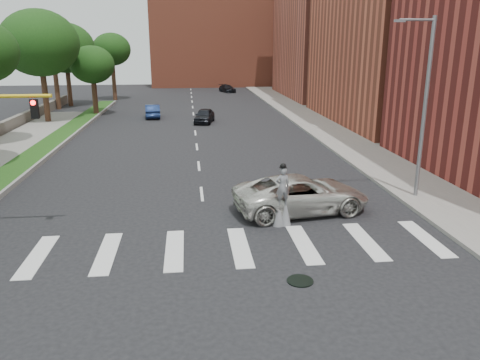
{
  "coord_description": "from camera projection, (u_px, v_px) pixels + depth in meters",
  "views": [
    {
      "loc": [
        -0.59,
        -15.9,
        7.72
      ],
      "look_at": [
        1.69,
        4.62,
        1.7
      ],
      "focal_mm": 35.0,
      "sensor_mm": 36.0,
      "label": 1
    }
  ],
  "objects": [
    {
      "name": "ground_plane",
      "position": [
        209.0,
        260.0,
        17.4
      ],
      "size": [
        160.0,
        160.0,
        0.0
      ],
      "primitive_type": "plane",
      "color": "black",
      "rests_on": "ground"
    },
    {
      "name": "grass_median",
      "position": [
        44.0,
        149.0,
        35.22
      ],
      "size": [
        2.0,
        60.0,
        0.25
      ],
      "primitive_type": "cube",
      "color": "#194012",
      "rests_on": "ground"
    },
    {
      "name": "median_curb",
      "position": [
        58.0,
        148.0,
        35.33
      ],
      "size": [
        0.2,
        60.0,
        0.28
      ],
      "primitive_type": "cube",
      "color": "gray",
      "rests_on": "ground"
    },
    {
      "name": "sidewalk_right",
      "position": [
        333.0,
        131.0,
        42.55
      ],
      "size": [
        5.0,
        90.0,
        0.18
      ],
      "primitive_type": "cube",
      "color": "gray",
      "rests_on": "ground"
    },
    {
      "name": "manhole",
      "position": [
        300.0,
        281.0,
        15.8
      ],
      "size": [
        0.9,
        0.9,
        0.04
      ],
      "primitive_type": "cylinder",
      "color": "black",
      "rests_on": "ground"
    },
    {
      "name": "building_far",
      "position": [
        340.0,
        28.0,
        68.45
      ],
      "size": [
        16.0,
        22.0,
        20.0
      ],
      "primitive_type": "cube",
      "color": "#AE5340",
      "rests_on": "ground"
    },
    {
      "name": "building_backdrop",
      "position": [
        220.0,
        37.0,
        89.94
      ],
      "size": [
        26.0,
        14.0,
        18.0
      ],
      "primitive_type": "cube",
      "color": "#AD4E36",
      "rests_on": "ground"
    },
    {
      "name": "streetlight",
      "position": [
        423.0,
        104.0,
        22.9
      ],
      "size": [
        2.05,
        0.2,
        9.0
      ],
      "color": "slate",
      "rests_on": "ground"
    },
    {
      "name": "stilt_performer",
      "position": [
        282.0,
        202.0,
        20.42
      ],
      "size": [
        0.84,
        0.57,
        2.83
      ],
      "rotation": [
        0.0,
        0.0,
        3.29
      ],
      "color": "#382216",
      "rests_on": "ground"
    },
    {
      "name": "suv_crossing",
      "position": [
        301.0,
        194.0,
        22.11
      ],
      "size": [
        6.78,
        3.91,
        1.78
      ],
      "primitive_type": "imported",
      "rotation": [
        0.0,
        0.0,
        1.73
      ],
      "color": "silver",
      "rests_on": "ground"
    },
    {
      "name": "car_near",
      "position": [
        204.0,
        116.0,
        47.42
      ],
      "size": [
        2.52,
        4.46,
        1.43
      ],
      "primitive_type": "imported",
      "rotation": [
        0.0,
        0.0,
        -0.21
      ],
      "color": "black",
      "rests_on": "ground"
    },
    {
      "name": "car_mid",
      "position": [
        153.0,
        111.0,
        50.74
      ],
      "size": [
        1.88,
        4.46,
        1.43
      ],
      "primitive_type": "imported",
      "rotation": [
        0.0,
        0.0,
        3.23
      ],
      "color": "navy",
      "rests_on": "ground"
    },
    {
      "name": "car_far",
      "position": [
        227.0,
        89.0,
        77.63
      ],
      "size": [
        2.97,
        4.45,
        1.2
      ],
      "primitive_type": "imported",
      "rotation": [
        0.0,
        0.0,
        0.34
      ],
      "color": "black",
      "rests_on": "ground"
    },
    {
      "name": "tree_4",
      "position": [
        39.0,
        43.0,
        45.35
      ],
      "size": [
        7.53,
        7.53,
        11.01
      ],
      "color": "#382216",
      "rests_on": "ground"
    },
    {
      "name": "tree_5",
      "position": [
        51.0,
        37.0,
        55.18
      ],
      "size": [
        5.79,
        5.79,
        11.05
      ],
      "color": "#382216",
      "rests_on": "ground"
    },
    {
      "name": "tree_6",
      "position": [
        92.0,
        65.0,
        50.89
      ],
      "size": [
        4.79,
        4.79,
        7.59
      ],
      "color": "#382216",
      "rests_on": "ground"
    },
    {
      "name": "tree_7",
      "position": [
        112.0,
        50.0,
        64.93
      ],
      "size": [
        5.26,
        5.26,
        9.24
      ],
      "color": "#382216",
      "rests_on": "ground"
    },
    {
      "name": "tree_8",
      "position": [
        65.0,
        48.0,
        58.54
      ],
      "size": [
        7.28,
        7.28,
        10.34
      ],
      "color": "#382216",
      "rests_on": "ground"
    }
  ]
}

